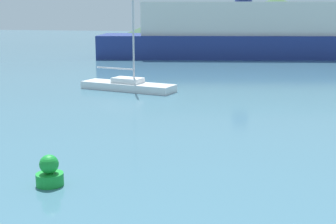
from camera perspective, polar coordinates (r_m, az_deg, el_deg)
name	(u,v)px	position (r m, az deg, el deg)	size (l,w,h in m)	color
sailboat_inner	(128,85)	(30.59, -4.91, 3.31)	(6.56, 3.12, 6.65)	white
ferry_distant	(242,33)	(53.98, 9.06, 9.46)	(32.84, 13.57, 7.68)	navy
buoy_marker	(49,173)	(14.20, -14.25, -7.19)	(0.80, 0.80, 0.92)	green
hill_west	(192,20)	(101.82, 3.00, 11.09)	(30.95, 30.95, 6.60)	#38563D
hill_central	(276,16)	(108.03, 13.00, 11.28)	(46.35, 46.35, 8.17)	#3D6038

